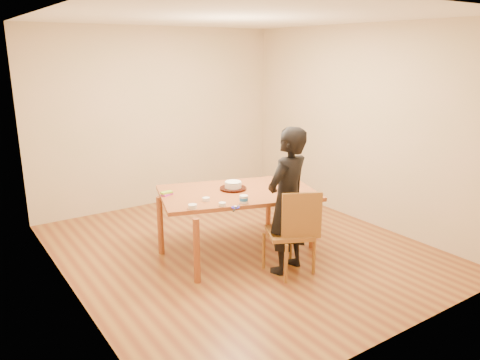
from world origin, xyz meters
TOP-DOWN VIEW (x-y plane):
  - room_shell at (0.00, 0.34)m, footprint 4.00×4.50m
  - dining_table at (-0.06, -0.02)m, footprint 2.03×1.56m
  - dining_chair at (0.09, -0.80)m, footprint 0.61×0.61m
  - cake_plate at (-0.07, 0.06)m, footprint 0.32×0.32m
  - cake at (-0.07, 0.06)m, footprint 0.20×0.20m
  - frosting_dome at (-0.07, 0.06)m, footprint 0.19×0.19m
  - frosting_tub at (-0.25, -0.42)m, footprint 0.09×0.09m
  - frosting_lid at (-0.42, -0.51)m, footprint 0.09×0.09m
  - frosting_dollop at (-0.42, -0.51)m, footprint 0.04×0.04m
  - ramekin_green at (-0.50, -0.38)m, footprint 0.08×0.08m
  - ramekin_yellow at (-0.56, -0.14)m, footprint 0.08×0.08m
  - ramekin_multi at (-0.80, -0.28)m, footprint 0.09×0.09m
  - candy_box_pink at (-0.82, 0.30)m, footprint 0.15×0.11m
  - candy_box_green at (-0.82, 0.30)m, footprint 0.14×0.08m
  - spatula at (-0.44, -0.55)m, footprint 0.14×0.12m
  - person at (0.09, -0.75)m, footprint 0.67×0.53m

SIDE VIEW (x-z plane):
  - dining_chair at x=0.09m, z-range 0.43..0.47m
  - dining_table at x=-0.06m, z-range 0.71..0.75m
  - frosting_lid at x=-0.42m, z-range 0.75..0.76m
  - spatula at x=-0.44m, z-range 0.75..0.76m
  - candy_box_pink at x=-0.82m, z-range 0.75..0.77m
  - cake_plate at x=-0.07m, z-range 0.75..0.78m
  - frosting_dollop at x=-0.42m, z-range 0.76..0.78m
  - ramekin_green at x=-0.50m, z-range 0.75..0.79m
  - ramekin_yellow at x=-0.56m, z-range 0.75..0.79m
  - ramekin_multi at x=-0.80m, z-range 0.75..0.80m
  - candy_box_green at x=-0.82m, z-range 0.77..0.79m
  - frosting_tub at x=-0.25m, z-range 0.75..0.83m
  - person at x=0.09m, z-range 0.00..1.60m
  - cake at x=-0.07m, z-range 0.78..0.84m
  - frosting_dome at x=-0.07m, z-range 0.84..0.87m
  - room_shell at x=0.00m, z-range 0.00..2.70m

